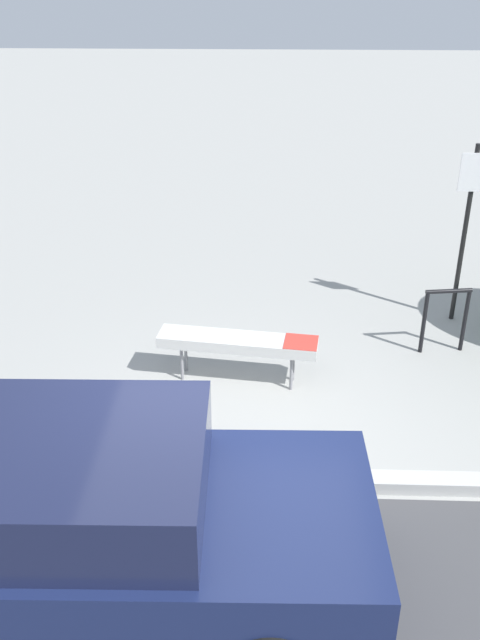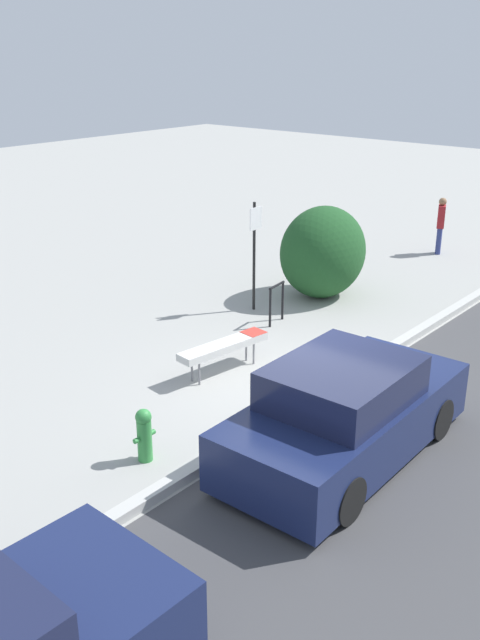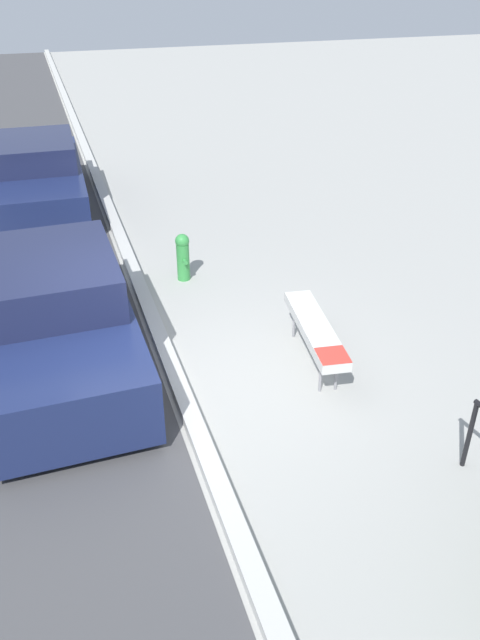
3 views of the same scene
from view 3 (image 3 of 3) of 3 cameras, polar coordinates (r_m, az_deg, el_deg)
ground_plane at (r=7.51m, az=-5.61°, el=-6.36°), size 60.00×60.00×0.00m
curb at (r=7.47m, az=-5.63°, el=-5.96°), size 60.00×0.20×0.13m
bench at (r=7.75m, az=6.91°, el=-0.86°), size 1.79×0.58×0.56m
fire_hydrant at (r=9.82m, az=-5.25°, el=5.88°), size 0.36×0.22×0.77m
parked_car_near at (r=7.91m, az=-16.38°, el=0.13°), size 4.05×1.80×1.42m
parked_car_far at (r=13.33m, az=-18.01°, el=12.31°), size 4.27×1.84×1.35m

